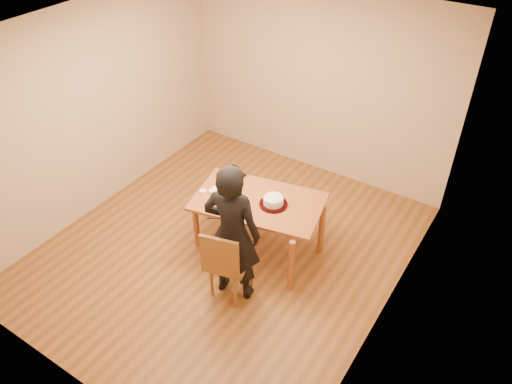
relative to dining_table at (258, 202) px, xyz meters
The scene contains 16 objects.
room_shell 0.71m from the dining_table, 161.92° to the left, with size 4.00×4.50×2.70m.
dining_table is the anchor object (origin of this frame).
dining_chair 0.84m from the dining_table, 79.05° to the right, with size 0.37×0.37×0.04m, color brown.
cake_plate 0.20m from the dining_table, ahead, with size 0.32×0.32×0.02m, color #B30B1A.
cake 0.21m from the dining_table, ahead, with size 0.23×0.23×0.07m, color white.
frosting_dome 0.23m from the dining_table, ahead, with size 0.23×0.23×0.03m, color white.
frosting_tub 0.38m from the dining_table, 111.10° to the right, with size 0.09×0.09×0.08m, color white.
frosting_lid 0.36m from the dining_table, 121.60° to the right, with size 0.10×0.10×0.01m, color #1A189C.
frosting_dollop 0.37m from the dining_table, 121.60° to the right, with size 0.04×0.04×0.02m, color white.
ramekin_green 0.67m from the dining_table, 159.22° to the right, with size 0.08×0.08×0.04m, color white.
ramekin_yellow 0.55m from the dining_table, 161.10° to the right, with size 0.09×0.09×0.04m, color white.
ramekin_multi 0.54m from the dining_table, 168.21° to the right, with size 0.09×0.09×0.04m, color white.
candy_box_pink 0.64m from the dining_table, 160.19° to the left, with size 0.13×0.07×0.02m, color #C92F9C.
candy_box_green 0.65m from the dining_table, 160.00° to the left, with size 0.14×0.07×0.02m, color green.
spatula 0.59m from the dining_table, 113.01° to the right, with size 0.18×0.02×0.01m, color black.
person 0.75m from the dining_table, 78.39° to the right, with size 0.62×0.41×1.70m, color black.
Camera 1 is at (2.80, -3.62, 4.29)m, focal length 35.00 mm.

